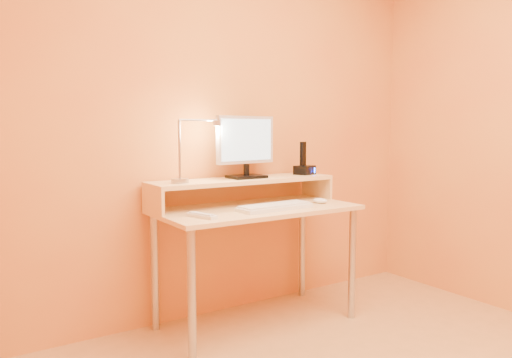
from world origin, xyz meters
TOP-DOWN VIEW (x-y plane):
  - wall_back at (0.00, 1.50)m, footprint 3.00×0.04m
  - desk_leg_fl at (-0.55, 0.93)m, footprint 0.04×0.04m
  - desk_leg_fr at (0.55, 0.93)m, footprint 0.04×0.04m
  - desk_leg_bl at (-0.55, 1.43)m, footprint 0.04×0.04m
  - desk_leg_br at (0.55, 1.43)m, footprint 0.04×0.04m
  - desk_lower at (0.00, 1.18)m, footprint 1.20×0.60m
  - shelf_riser_left at (-0.59, 1.33)m, footprint 0.02×0.30m
  - shelf_riser_right at (0.59, 1.33)m, footprint 0.02×0.30m
  - desk_shelf at (0.00, 1.33)m, footprint 1.20×0.30m
  - monitor_foot at (0.02, 1.33)m, footprint 0.22×0.16m
  - monitor_neck at (0.02, 1.33)m, footprint 0.04×0.04m
  - monitor_panel at (0.02, 1.34)m, footprint 0.43×0.09m
  - monitor_back at (0.02, 1.36)m, footprint 0.38×0.07m
  - monitor_screen at (0.02, 1.32)m, footprint 0.39×0.06m
  - lamp_base at (-0.44, 1.30)m, footprint 0.10×0.10m
  - lamp_post at (-0.44, 1.30)m, footprint 0.01×0.01m
  - lamp_arm at (-0.32, 1.30)m, footprint 0.24×0.01m
  - lamp_head at (-0.20, 1.30)m, footprint 0.04×0.04m
  - lamp_bulb at (-0.20, 1.30)m, footprint 0.03×0.03m
  - phone_dock at (0.48, 1.33)m, footprint 0.15×0.14m
  - phone_handset at (0.47, 1.33)m, footprint 0.05×0.04m
  - phone_led at (0.53, 1.28)m, footprint 0.01×0.00m
  - keyboard at (0.04, 1.05)m, footprint 0.47×0.18m
  - mouse at (0.42, 1.09)m, footprint 0.08×0.11m
  - remote_control at (-0.43, 1.04)m, footprint 0.10×0.19m

SIDE VIEW (x-z plane):
  - desk_leg_fl at x=-0.55m, z-range 0.00..0.69m
  - desk_leg_fr at x=0.55m, z-range 0.00..0.69m
  - desk_leg_bl at x=-0.55m, z-range 0.00..0.69m
  - desk_leg_br at x=0.55m, z-range 0.00..0.69m
  - desk_lower at x=0.00m, z-range 0.70..0.72m
  - remote_control at x=-0.43m, z-range 0.72..0.74m
  - keyboard at x=0.04m, z-range 0.72..0.74m
  - mouse at x=0.42m, z-range 0.72..0.75m
  - shelf_riser_left at x=-0.59m, z-range 0.72..0.85m
  - shelf_riser_right at x=0.59m, z-range 0.72..0.85m
  - desk_shelf at x=0.00m, z-range 0.86..0.88m
  - monitor_foot at x=0.02m, z-range 0.88..0.90m
  - lamp_base at x=-0.44m, z-range 0.88..0.90m
  - phone_dock at x=0.48m, z-range 0.88..0.94m
  - phone_led at x=0.53m, z-range 0.89..0.93m
  - monitor_neck at x=0.02m, z-range 0.90..0.97m
  - phone_handset at x=0.47m, z-range 0.94..1.10m
  - lamp_post at x=-0.44m, z-range 0.91..1.24m
  - monitor_panel at x=0.02m, z-range 0.97..1.26m
  - monitor_back at x=0.02m, z-range 0.99..1.24m
  - monitor_screen at x=0.02m, z-range 0.99..1.24m
  - lamp_bulb at x=-0.20m, z-range 1.20..1.21m
  - lamp_head at x=-0.20m, z-range 1.21..1.24m
  - lamp_arm at x=-0.32m, z-range 1.23..1.24m
  - wall_back at x=0.00m, z-range 0.00..2.50m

